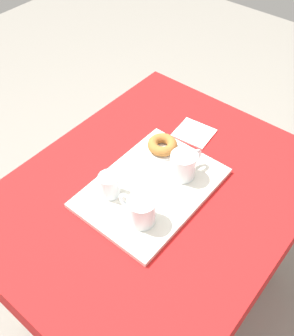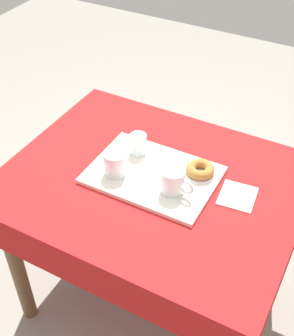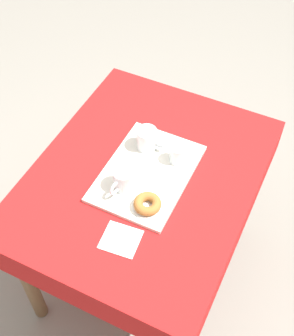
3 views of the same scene
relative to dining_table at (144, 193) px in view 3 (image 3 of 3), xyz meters
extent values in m
plane|color=gray|center=(0.00, 0.00, -0.65)|extent=(6.00, 6.00, 0.00)
cube|color=red|center=(0.00, 0.00, 0.11)|extent=(1.11, 0.89, 0.03)
cube|color=red|center=(0.00, -0.44, 0.03)|extent=(1.11, 0.01, 0.14)
cube|color=red|center=(0.00, 0.44, 0.03)|extent=(1.11, 0.01, 0.14)
cube|color=red|center=(-0.55, 0.00, 0.03)|extent=(0.01, 0.89, 0.14)
cube|color=red|center=(0.55, 0.00, 0.03)|extent=(0.01, 0.89, 0.14)
cylinder|color=brown|center=(0.46, -0.35, -0.28)|extent=(0.06, 0.06, 0.75)
cylinder|color=brown|center=(-0.46, 0.35, -0.28)|extent=(0.06, 0.06, 0.75)
cylinder|color=brown|center=(0.46, 0.35, -0.28)|extent=(0.06, 0.06, 0.75)
cube|color=silver|center=(0.01, -0.01, 0.14)|extent=(0.47, 0.34, 0.02)
cylinder|color=white|center=(0.13, 0.05, 0.19)|extent=(0.09, 0.09, 0.09)
cylinder|color=maroon|center=(0.13, 0.05, 0.18)|extent=(0.07, 0.07, 0.07)
torus|color=white|center=(0.13, -0.01, 0.19)|extent=(0.01, 0.06, 0.06)
cylinder|color=white|center=(-0.10, 0.04, 0.19)|extent=(0.09, 0.09, 0.09)
cylinder|color=maroon|center=(-0.10, 0.04, 0.18)|extent=(0.07, 0.07, 0.07)
torus|color=white|center=(-0.16, 0.05, 0.19)|extent=(0.06, 0.02, 0.06)
cylinder|color=white|center=(0.12, -0.10, 0.18)|extent=(0.07, 0.07, 0.08)
cylinder|color=silver|center=(0.12, -0.10, 0.17)|extent=(0.06, 0.06, 0.05)
cylinder|color=white|center=(-0.15, -0.09, 0.15)|extent=(0.11, 0.11, 0.01)
torus|color=#A3662D|center=(-0.15, -0.09, 0.17)|extent=(0.11, 0.11, 0.04)
cube|color=white|center=(-0.32, -0.06, 0.13)|extent=(0.14, 0.15, 0.01)
camera|label=1|loc=(0.66, 0.50, 1.13)|focal=41.28mm
camera|label=2|loc=(-0.59, 1.14, 1.29)|focal=49.09mm
camera|label=3|loc=(-1.07, -0.53, 1.61)|focal=49.50mm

